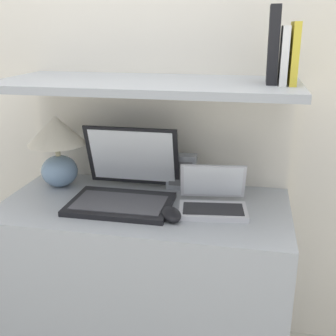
{
  "coord_description": "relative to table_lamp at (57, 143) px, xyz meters",
  "views": [
    {
      "loc": [
        0.39,
        -1.18,
        1.4
      ],
      "look_at": [
        0.09,
        0.28,
        0.91
      ],
      "focal_mm": 45.0,
      "sensor_mm": 36.0,
      "label": 1
    }
  ],
  "objects": [
    {
      "name": "desk",
      "position": [
        0.4,
        -0.12,
        -0.57
      ],
      "size": [
        1.11,
        0.55,
        0.75
      ],
      "color": "#999EA3",
      "rests_on": "ground_plane"
    },
    {
      "name": "computer_mouse",
      "position": [
        0.53,
        -0.23,
        -0.17
      ],
      "size": [
        0.11,
        0.14,
        0.04
      ],
      "color": "black",
      "rests_on": "desk"
    },
    {
      "name": "book_black",
      "position": [
        0.85,
        -0.05,
        0.4
      ],
      "size": [
        0.04,
        0.13,
        0.26
      ],
      "color": "black",
      "rests_on": "shelf"
    },
    {
      "name": "book_white",
      "position": [
        0.89,
        -0.05,
        0.37
      ],
      "size": [
        0.02,
        0.17,
        0.19
      ],
      "color": "silver",
      "rests_on": "shelf"
    },
    {
      "name": "back_riser",
      "position": [
        0.4,
        0.18,
        -0.35
      ],
      "size": [
        1.11,
        0.04,
        1.19
      ],
      "color": "silver",
      "rests_on": "ground_plane"
    },
    {
      "name": "wall_back",
      "position": [
        0.4,
        0.22,
        0.26
      ],
      "size": [
        6.0,
        0.05,
        2.4
      ],
      "color": "silver",
      "rests_on": "ground_plane"
    },
    {
      "name": "table_lamp",
      "position": [
        0.0,
        0.0,
        0.0
      ],
      "size": [
        0.24,
        0.24,
        0.31
      ],
      "color": "#7593B2",
      "rests_on": "desk"
    },
    {
      "name": "laptop_large",
      "position": [
        0.32,
        -0.1,
        -0.13
      ],
      "size": [
        0.39,
        0.36,
        0.28
      ],
      "color": "black",
      "rests_on": "desk"
    },
    {
      "name": "laptop_small",
      "position": [
        0.67,
        -0.12,
        -0.15
      ],
      "size": [
        0.27,
        0.23,
        0.16
      ],
      "color": "silver",
      "rests_on": "desk"
    },
    {
      "name": "shelf",
      "position": [
        0.4,
        -0.05,
        0.26
      ],
      "size": [
        1.11,
        0.5,
        0.03
      ],
      "color": "#999EA3",
      "rests_on": "back_riser"
    },
    {
      "name": "book_yellow",
      "position": [
        0.92,
        -0.05,
        0.38
      ],
      "size": [
        0.02,
        0.17,
        0.2
      ],
      "color": "gold",
      "rests_on": "shelf"
    },
    {
      "name": "router_box",
      "position": [
        0.52,
        0.07,
        -0.12
      ],
      "size": [
        0.12,
        0.06,
        0.15
      ],
      "color": "gray",
      "rests_on": "desk"
    }
  ]
}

